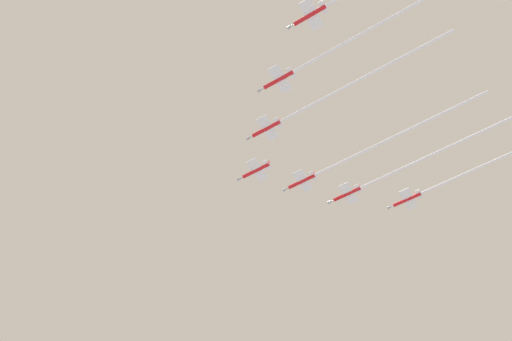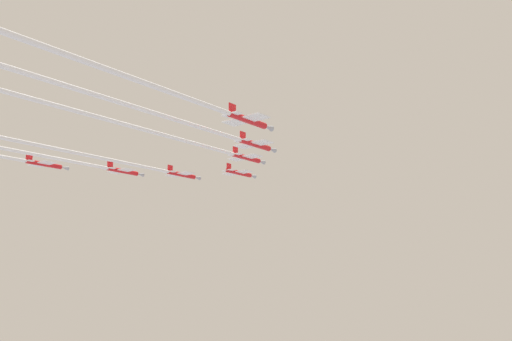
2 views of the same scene
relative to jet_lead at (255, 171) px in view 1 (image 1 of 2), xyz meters
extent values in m
cylinder|color=red|center=(-0.25, 0.11, -0.01)|extent=(9.87, 5.32, 1.25)
cone|color=#9EA3AD|center=(5.47, -2.44, -0.01)|extent=(2.56, 2.01, 1.19)
cube|color=white|center=(-0.77, 0.34, -0.07)|extent=(7.04, 9.80, 0.20)
cube|color=white|center=(-4.35, 1.94, -0.01)|extent=(3.03, 4.18, 0.20)
cube|color=red|center=(-4.26, 1.90, 1.01)|extent=(1.74, 0.91, 2.05)
cylinder|color=red|center=(-5.45, 15.94, -0.69)|extent=(9.87, 5.32, 1.25)
cone|color=#9EA3AD|center=(0.27, 13.39, -0.69)|extent=(2.56, 2.01, 1.19)
cube|color=white|center=(-5.97, 16.18, -0.75)|extent=(7.04, 9.80, 0.20)
cube|color=white|center=(-9.54, 17.77, -0.69)|extent=(3.03, 4.18, 0.20)
cube|color=red|center=(-9.46, 17.73, 0.33)|extent=(1.74, 0.91, 2.05)
cylinder|color=white|center=(-36.57, 29.83, -0.69)|extent=(53.24, 24.40, 0.88)
cylinder|color=red|center=(-15.50, -6.60, 0.67)|extent=(9.87, 5.32, 1.25)
cone|color=#9EA3AD|center=(-9.78, -9.15, 0.67)|extent=(2.56, 2.01, 1.19)
cube|color=white|center=(-16.02, -6.36, 0.61)|extent=(7.04, 9.80, 0.20)
cube|color=white|center=(-19.60, -4.77, 0.67)|extent=(3.03, 4.18, 0.20)
cube|color=red|center=(-19.52, -4.81, 1.70)|extent=(1.74, 0.91, 2.05)
cylinder|color=white|center=(-48.01, 7.91, 0.67)|extent=(56.02, 25.63, 0.88)
cylinder|color=red|center=(-10.89, 31.88, 0.10)|extent=(9.87, 5.32, 1.25)
cone|color=#9EA3AD|center=(-5.17, 29.33, 0.10)|extent=(2.56, 2.01, 1.19)
cube|color=white|center=(-11.41, 32.12, 0.04)|extent=(7.04, 9.80, 0.20)
cube|color=white|center=(-14.99, 33.71, 0.10)|extent=(3.03, 4.18, 0.20)
cube|color=red|center=(-14.91, 33.68, 1.12)|extent=(1.74, 0.91, 2.05)
cylinder|color=white|center=(-48.53, 48.68, 0.10)|extent=(66.29, 30.21, 0.88)
cylinder|color=red|center=(-31.00, -13.19, -0.12)|extent=(9.87, 5.32, 1.25)
cone|color=#9EA3AD|center=(-25.28, -15.75, -0.12)|extent=(2.56, 2.01, 1.19)
cube|color=white|center=(-31.52, -12.96, -0.18)|extent=(7.04, 9.80, 0.20)
cube|color=white|center=(-35.10, -11.37, -0.12)|extent=(3.03, 4.18, 0.20)
cube|color=red|center=(-35.02, -11.40, 0.90)|extent=(1.74, 0.91, 2.05)
cylinder|color=white|center=(-60.05, -0.24, -0.12)|extent=(49.10, 22.54, 0.88)
cylinder|color=red|center=(-21.68, 50.21, 0.91)|extent=(9.87, 5.32, 1.25)
cone|color=#9EA3AD|center=(-15.96, 47.66, 0.91)|extent=(2.56, 2.01, 1.19)
cube|color=white|center=(-22.20, 50.44, 0.85)|extent=(7.04, 9.80, 0.20)
cube|color=white|center=(-25.78, 52.04, 0.91)|extent=(3.03, 4.18, 0.20)
cube|color=red|center=(-25.69, 52.00, 1.93)|extent=(1.74, 0.91, 2.05)
cylinder|color=red|center=(-51.85, -17.41, -0.93)|extent=(9.87, 5.32, 1.25)
cone|color=#9EA3AD|center=(-46.13, -19.96, -0.93)|extent=(2.56, 2.01, 1.19)
cube|color=white|center=(-52.37, -17.18, -0.99)|extent=(7.04, 9.80, 0.20)
cube|color=white|center=(-55.94, -15.58, -0.93)|extent=(3.03, 4.18, 0.20)
cube|color=red|center=(-55.86, -15.62, 0.10)|extent=(1.74, 0.91, 2.05)
cylinder|color=white|center=(-82.85, -3.57, -0.93)|extent=(53.01, 24.29, 0.88)
camera|label=1|loc=(-10.62, 90.03, -146.66)|focal=35.38mm
camera|label=2|loc=(-141.48, -43.26, -30.09)|focal=36.27mm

